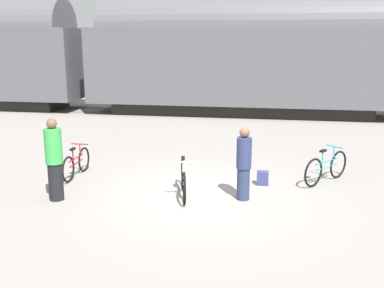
{
  "coord_description": "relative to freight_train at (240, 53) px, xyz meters",
  "views": [
    {
      "loc": [
        1.35,
        -9.69,
        3.5
      ],
      "look_at": [
        -0.36,
        0.28,
        1.1
      ],
      "focal_mm": 42.0,
      "sensor_mm": 36.0,
      "label": 1
    }
  ],
  "objects": [
    {
      "name": "ground_plane",
      "position": [
        -0.0,
        -11.17,
        -2.81
      ],
      "size": [
        80.0,
        80.0,
        0.0
      ],
      "primitive_type": "plane",
      "color": "gray"
    },
    {
      "name": "bicycle_teal",
      "position": [
        2.82,
        -9.82,
        -2.44
      ],
      "size": [
        1.18,
        1.42,
        0.88
      ],
      "color": "black",
      "rests_on": "ground_plane"
    },
    {
      "name": "bicycle_maroon",
      "position": [
        -3.47,
        -10.42,
        -2.46
      ],
      "size": [
        0.46,
        1.61,
        0.82
      ],
      "color": "black",
      "rests_on": "ground_plane"
    },
    {
      "name": "bicycle_silver",
      "position": [
        -0.48,
        -11.37,
        -2.44
      ],
      "size": [
        0.51,
        1.72,
        0.88
      ],
      "color": "black",
      "rests_on": "ground_plane"
    },
    {
      "name": "rail_far",
      "position": [
        -0.0,
        0.72,
        -2.8
      ],
      "size": [
        55.51,
        0.07,
        0.01
      ],
      "primitive_type": "cube",
      "color": "#4C4238",
      "rests_on": "ground_plane"
    },
    {
      "name": "person_in_green",
      "position": [
        -3.2,
        -12.1,
        -1.9
      ],
      "size": [
        0.37,
        0.37,
        1.83
      ],
      "rotation": [
        0.0,
        0.0,
        3.48
      ],
      "color": "black",
      "rests_on": "ground_plane"
    },
    {
      "name": "person_in_navy",
      "position": [
        0.87,
        -11.38,
        -2.0
      ],
      "size": [
        0.33,
        0.33,
        1.63
      ],
      "rotation": [
        0.0,
        0.0,
        5.77
      ],
      "color": "#283351",
      "rests_on": "ground_plane"
    },
    {
      "name": "freight_train",
      "position": [
        0.0,
        0.0,
        0.0
      ],
      "size": [
        43.51,
        2.95,
        5.35
      ],
      "color": "black",
      "rests_on": "ground_plane"
    },
    {
      "name": "rail_near",
      "position": [
        -0.0,
        -0.72,
        -2.8
      ],
      "size": [
        55.51,
        0.07,
        0.01
      ],
      "primitive_type": "cube",
      "color": "#4C4238",
      "rests_on": "ground_plane"
    },
    {
      "name": "backpack",
      "position": [
        1.28,
        -10.29,
        -2.64
      ],
      "size": [
        0.28,
        0.2,
        0.34
      ],
      "color": "navy",
      "rests_on": "ground_plane"
    }
  ]
}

